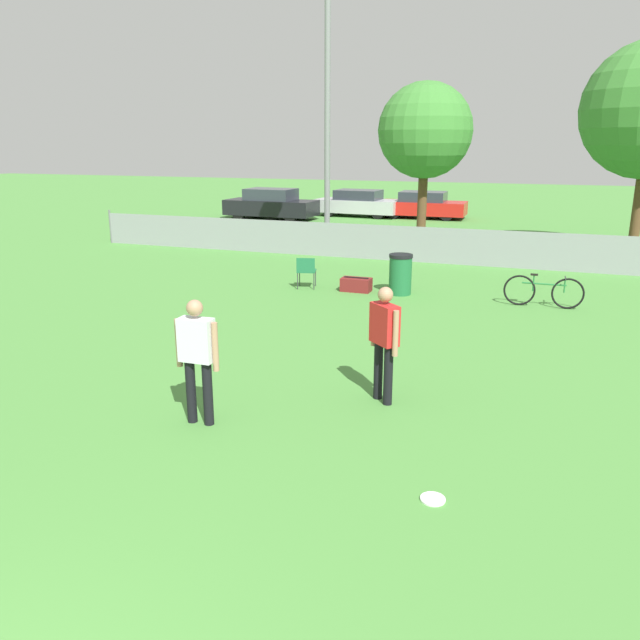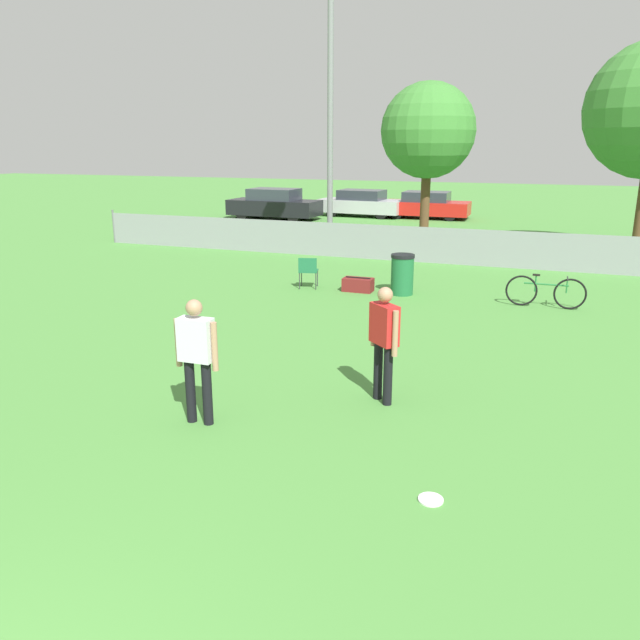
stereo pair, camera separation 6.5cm
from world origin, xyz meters
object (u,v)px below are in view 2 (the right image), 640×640
Objects in this scene: player_thrower_red at (384,336)px; gear_bag_sideline at (358,285)px; light_pole at (330,84)px; trash_bin at (402,274)px; tree_near_pole at (428,131)px; folding_chair_sideline at (308,270)px; player_receiver_white at (197,352)px; parked_car_silver at (362,203)px; frisbee_disc at (431,499)px; parked_car_red at (426,205)px; parked_car_dark at (274,204)px; bicycle_sideline at (546,292)px.

player_thrower_red is 6.98m from gear_bag_sideline.
light_pole is 9.09m from trash_bin.
gear_bag_sideline is at bearing -64.79° from light_pole.
folding_chair_sideline is at bearing -101.54° from tree_near_pole.
player_receiver_white reaches higher than folding_chair_sideline.
player_thrower_red is 23.59m from parked_car_silver.
frisbee_disc is (1.14, -2.34, -0.97)m from player_thrower_red.
gear_bag_sideline is 16.68m from parked_car_silver.
player_receiver_white is 8.08m from folding_chair_sideline.
parked_car_red is at bearing 81.12° from light_pole.
light_pole is at bearing -50.79° from parked_car_dark.
gear_bag_sideline is (3.03, -6.44, -5.32)m from light_pole.
player_thrower_red and player_receiver_white have the same top height.
light_pole is at bearing 154.02° from player_thrower_red.
tree_near_pole reaches higher than parked_car_silver.
tree_near_pole is 9.87m from parked_car_red.
player_thrower_red is at bearing 104.83° from folding_chair_sideline.
light_pole is 35.22× the size of frisbee_disc.
parked_car_silver is (-5.81, 15.92, 0.15)m from trash_bin.
light_pole is at bearing 113.12° from frisbee_disc.
parked_car_dark reaches higher than trash_bin.
parked_car_dark reaches higher than parked_car_silver.
player_thrower_red is 22.66m from parked_car_dark.
player_receiver_white reaches higher than parked_car_red.
player_thrower_red is at bearing -81.08° from tree_near_pole.
parked_car_dark is at bearing 127.42° from light_pole.
parked_car_red is (-0.20, 16.45, 0.15)m from folding_chair_sideline.
player_receiver_white is 0.40× the size of parked_car_red.
frisbee_disc is 9.53m from gear_bag_sideline.
parked_car_silver is at bearing -92.90° from folding_chair_sideline.
parked_car_dark is at bearing -141.55° from parked_car_silver.
player_receiver_white is at bearing -95.82° from trash_bin.
tree_near_pole is 1.30× the size of parked_car_silver.
gear_bag_sideline is at bearing 151.32° from player_thrower_red.
bicycle_sideline reaches higher than gear_bag_sideline.
parked_car_red is at bearing 101.21° from frisbee_disc.
folding_chair_sideline reaches higher than bicycle_sideline.
player_thrower_red is 6.72m from trash_bin.
bicycle_sideline is 0.39× the size of parked_car_dark.
parked_car_silver is at bearing 108.29° from frisbee_disc.
folding_chair_sideline is (-1.56, 7.92, -0.50)m from player_receiver_white.
player_receiver_white is 9.01m from bicycle_sideline.
parked_car_dark is at bearing 159.72° from player_thrower_red.
light_pole is 17.52m from frisbee_disc.
gear_bag_sideline is at bearing 90.79° from player_receiver_white.
parked_car_red is at bearing 9.35° from parked_car_silver.
tree_near_pole reaches higher than bicycle_sideline.
player_receiver_white reaches higher than parked_car_dark.
tree_near_pole is 3.22× the size of bicycle_sideline.
gear_bag_sideline is 0.17× the size of parked_car_silver.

